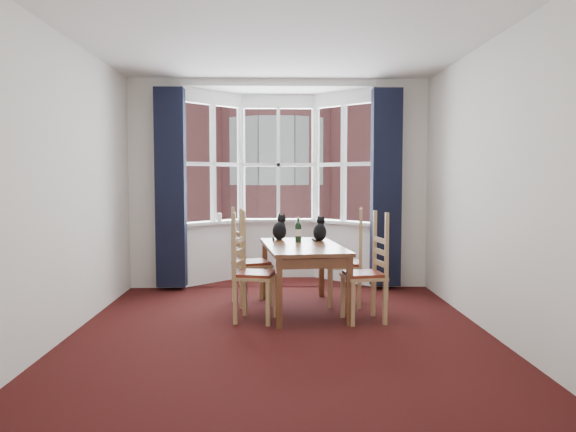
{
  "coord_description": "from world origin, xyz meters",
  "views": [
    {
      "loc": [
        -0.06,
        -5.33,
        1.5
      ],
      "look_at": [
        0.1,
        1.05,
        1.05
      ],
      "focal_mm": 35.0,
      "sensor_mm": 36.0,
      "label": 1
    }
  ],
  "objects_px": {
    "wine_bottle": "(298,231)",
    "candle_tall": "(219,217)",
    "chair_right_near": "(372,276)",
    "cat_left": "(280,229)",
    "chair_left_near": "(247,275)",
    "chair_left_far": "(244,265)",
    "chair_right_far": "(353,265)",
    "dining_table": "(303,252)",
    "cat_right": "(320,231)"
  },
  "relations": [
    {
      "from": "dining_table",
      "to": "candle_tall",
      "type": "height_order",
      "value": "candle_tall"
    },
    {
      "from": "chair_right_near",
      "to": "cat_left",
      "type": "relative_size",
      "value": 2.82
    },
    {
      "from": "chair_left_near",
      "to": "candle_tall",
      "type": "relative_size",
      "value": 8.01
    },
    {
      "from": "cat_left",
      "to": "wine_bottle",
      "type": "bearing_deg",
      "value": -49.92
    },
    {
      "from": "chair_left_near",
      "to": "cat_left",
      "type": "distance_m",
      "value": 1.09
    },
    {
      "from": "dining_table",
      "to": "chair_left_near",
      "type": "distance_m",
      "value": 0.75
    },
    {
      "from": "chair_left_near",
      "to": "chair_left_far",
      "type": "distance_m",
      "value": 0.72
    },
    {
      "from": "wine_bottle",
      "to": "chair_right_far",
      "type": "bearing_deg",
      "value": -4.36
    },
    {
      "from": "dining_table",
      "to": "chair_left_near",
      "type": "xyz_separation_m",
      "value": [
        -0.6,
        -0.42,
        -0.18
      ]
    },
    {
      "from": "chair_left_near",
      "to": "dining_table",
      "type": "bearing_deg",
      "value": 34.87
    },
    {
      "from": "chair_left_near",
      "to": "cat_right",
      "type": "distance_m",
      "value": 1.23
    },
    {
      "from": "cat_right",
      "to": "chair_left_near",
      "type": "bearing_deg",
      "value": -134.6
    },
    {
      "from": "chair_left_far",
      "to": "wine_bottle",
      "type": "xyz_separation_m",
      "value": [
        0.63,
        -0.01,
        0.39
      ]
    },
    {
      "from": "chair_right_far",
      "to": "chair_right_near",
      "type": "bearing_deg",
      "value": -81.93
    },
    {
      "from": "dining_table",
      "to": "chair_right_near",
      "type": "relative_size",
      "value": 1.74
    },
    {
      "from": "candle_tall",
      "to": "chair_left_far",
      "type": "bearing_deg",
      "value": -73.37
    },
    {
      "from": "chair_right_far",
      "to": "cat_left",
      "type": "height_order",
      "value": "cat_left"
    },
    {
      "from": "cat_left",
      "to": "candle_tall",
      "type": "height_order",
      "value": "cat_left"
    },
    {
      "from": "wine_bottle",
      "to": "candle_tall",
      "type": "bearing_deg",
      "value": 126.16
    },
    {
      "from": "chair_left_far",
      "to": "chair_right_near",
      "type": "height_order",
      "value": "same"
    },
    {
      "from": "chair_left_near",
      "to": "chair_left_far",
      "type": "bearing_deg",
      "value": 95.51
    },
    {
      "from": "cat_left",
      "to": "cat_right",
      "type": "distance_m",
      "value": 0.49
    },
    {
      "from": "chair_left_far",
      "to": "cat_left",
      "type": "height_order",
      "value": "cat_left"
    },
    {
      "from": "wine_bottle",
      "to": "chair_left_far",
      "type": "bearing_deg",
      "value": 178.77
    },
    {
      "from": "chair_left_far",
      "to": "cat_right",
      "type": "distance_m",
      "value": 0.98
    },
    {
      "from": "chair_left_far",
      "to": "wine_bottle",
      "type": "distance_m",
      "value": 0.74
    },
    {
      "from": "cat_left",
      "to": "candle_tall",
      "type": "bearing_deg",
      "value": 125.28
    },
    {
      "from": "chair_left_near",
      "to": "cat_right",
      "type": "height_order",
      "value": "cat_right"
    },
    {
      "from": "chair_right_far",
      "to": "cat_right",
      "type": "height_order",
      "value": "cat_right"
    },
    {
      "from": "chair_right_near",
      "to": "cat_left",
      "type": "bearing_deg",
      "value": 133.18
    },
    {
      "from": "chair_right_near",
      "to": "candle_tall",
      "type": "distance_m",
      "value": 2.87
    },
    {
      "from": "dining_table",
      "to": "cat_left",
      "type": "distance_m",
      "value": 0.63
    },
    {
      "from": "chair_left_near",
      "to": "chair_right_near",
      "type": "relative_size",
      "value": 1.0
    },
    {
      "from": "chair_right_far",
      "to": "cat_left",
      "type": "relative_size",
      "value": 2.82
    },
    {
      "from": "cat_left",
      "to": "wine_bottle",
      "type": "height_order",
      "value": "cat_left"
    },
    {
      "from": "chair_left_far",
      "to": "cat_right",
      "type": "relative_size",
      "value": 2.99
    },
    {
      "from": "chair_left_near",
      "to": "cat_right",
      "type": "xyz_separation_m",
      "value": [
        0.82,
        0.83,
        0.38
      ]
    },
    {
      "from": "chair_left_far",
      "to": "cat_left",
      "type": "bearing_deg",
      "value": 30.0
    },
    {
      "from": "cat_left",
      "to": "candle_tall",
      "type": "relative_size",
      "value": 2.84
    },
    {
      "from": "chair_right_near",
      "to": "wine_bottle",
      "type": "distance_m",
      "value": 1.13
    },
    {
      "from": "chair_left_far",
      "to": "chair_right_near",
      "type": "bearing_deg",
      "value": -29.47
    },
    {
      "from": "dining_table",
      "to": "chair_right_far",
      "type": "xyz_separation_m",
      "value": [
        0.6,
        0.24,
        -0.18
      ]
    },
    {
      "from": "cat_right",
      "to": "dining_table",
      "type": "bearing_deg",
      "value": -118.32
    },
    {
      "from": "chair_left_far",
      "to": "chair_right_far",
      "type": "bearing_deg",
      "value": -2.81
    },
    {
      "from": "cat_left",
      "to": "chair_left_far",
      "type": "bearing_deg",
      "value": -150.0
    },
    {
      "from": "wine_bottle",
      "to": "dining_table",
      "type": "bearing_deg",
      "value": -82.53
    },
    {
      "from": "chair_right_far",
      "to": "cat_right",
      "type": "bearing_deg",
      "value": 154.77
    },
    {
      "from": "chair_left_far",
      "to": "chair_right_far",
      "type": "height_order",
      "value": "same"
    },
    {
      "from": "candle_tall",
      "to": "cat_left",
      "type": "bearing_deg",
      "value": -54.72
    },
    {
      "from": "chair_right_far",
      "to": "wine_bottle",
      "type": "height_order",
      "value": "wine_bottle"
    }
  ]
}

